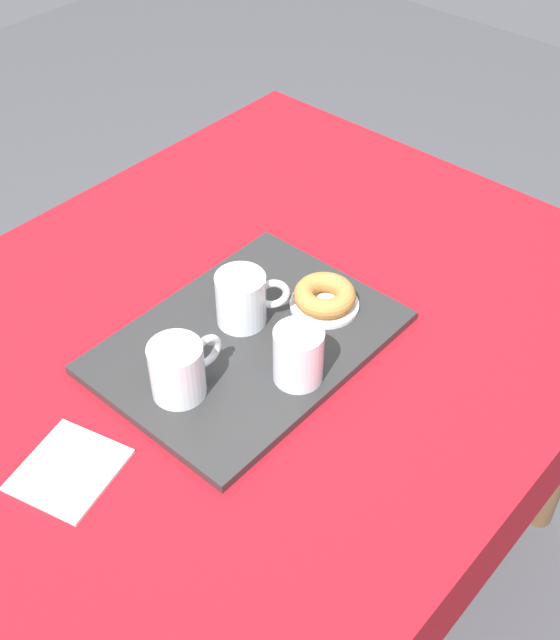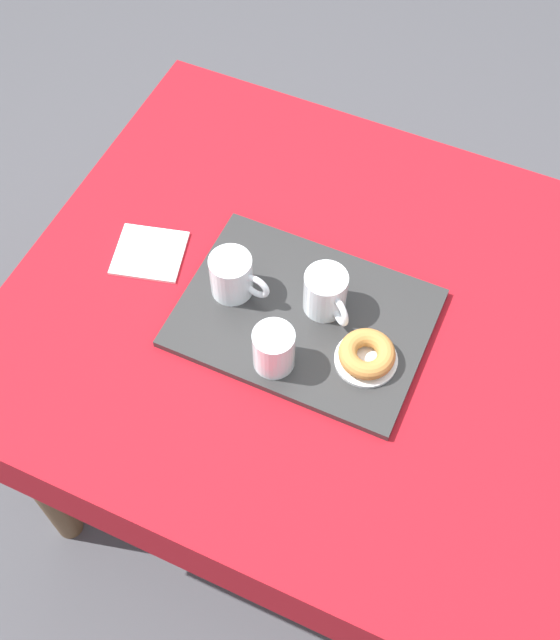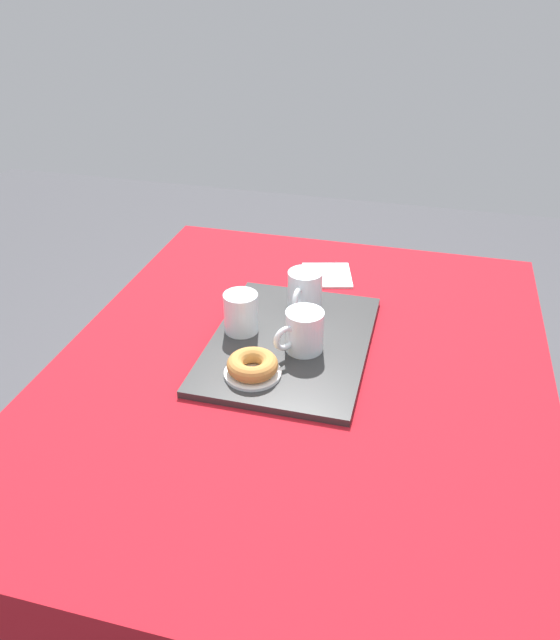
{
  "view_description": "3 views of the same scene",
  "coord_description": "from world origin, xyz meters",
  "px_view_note": "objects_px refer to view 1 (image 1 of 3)",
  "views": [
    {
      "loc": [
        0.71,
        0.68,
        1.66
      ],
      "look_at": [
        0.03,
        0.08,
        0.83
      ],
      "focal_mm": 45.06,
      "sensor_mm": 36.0,
      "label": 1
    },
    {
      "loc": [
        -0.23,
        0.79,
        2.04
      ],
      "look_at": [
        0.09,
        0.07,
        0.8
      ],
      "focal_mm": 44.99,
      "sensor_mm": 36.0,
      "label": 2
    },
    {
      "loc": [
        -1.02,
        -0.22,
        1.51
      ],
      "look_at": [
        0.08,
        0.07,
        0.81
      ],
      "focal_mm": 34.44,
      "sensor_mm": 36.0,
      "label": 3
    }
  ],
  "objects_px": {
    "donut_plate_left": "(324,305)",
    "sugar_donut_left": "(325,295)",
    "water_glass_near": "(298,358)",
    "paper_napkin": "(69,470)",
    "tea_mug_right": "(178,371)",
    "dining_table": "(257,363)",
    "serving_tray": "(248,342)",
    "tea_mug_left": "(240,299)"
  },
  "relations": [
    {
      "from": "dining_table",
      "to": "tea_mug_right",
      "type": "height_order",
      "value": "tea_mug_right"
    },
    {
      "from": "dining_table",
      "to": "water_glass_near",
      "type": "bearing_deg",
      "value": 65.72
    },
    {
      "from": "tea_mug_left",
      "to": "sugar_donut_left",
      "type": "relative_size",
      "value": 1.04
    },
    {
      "from": "sugar_donut_left",
      "to": "tea_mug_right",
      "type": "bearing_deg",
      "value": -8.16
    },
    {
      "from": "paper_napkin",
      "to": "donut_plate_left",
      "type": "bearing_deg",
      "value": 173.06
    },
    {
      "from": "dining_table",
      "to": "water_glass_near",
      "type": "height_order",
      "value": "water_glass_near"
    },
    {
      "from": "serving_tray",
      "to": "donut_plate_left",
      "type": "xyz_separation_m",
      "value": [
        -0.14,
        0.04,
        0.01
      ]
    },
    {
      "from": "sugar_donut_left",
      "to": "paper_napkin",
      "type": "distance_m",
      "value": 0.49
    },
    {
      "from": "water_glass_near",
      "to": "sugar_donut_left",
      "type": "distance_m",
      "value": 0.17
    },
    {
      "from": "serving_tray",
      "to": "donut_plate_left",
      "type": "height_order",
      "value": "donut_plate_left"
    },
    {
      "from": "serving_tray",
      "to": "water_glass_near",
      "type": "distance_m",
      "value": 0.12
    },
    {
      "from": "dining_table",
      "to": "tea_mug_left",
      "type": "bearing_deg",
      "value": -5.47
    },
    {
      "from": "tea_mug_right",
      "to": "serving_tray",
      "type": "bearing_deg",
      "value": -179.43
    },
    {
      "from": "dining_table",
      "to": "tea_mug_left",
      "type": "distance_m",
      "value": 0.17
    },
    {
      "from": "serving_tray",
      "to": "water_glass_near",
      "type": "height_order",
      "value": "water_glass_near"
    },
    {
      "from": "donut_plate_left",
      "to": "sugar_donut_left",
      "type": "relative_size",
      "value": 1.12
    },
    {
      "from": "tea_mug_right",
      "to": "sugar_donut_left",
      "type": "bearing_deg",
      "value": 171.84
    },
    {
      "from": "dining_table",
      "to": "donut_plate_left",
      "type": "height_order",
      "value": "donut_plate_left"
    },
    {
      "from": "dining_table",
      "to": "sugar_donut_left",
      "type": "xyz_separation_m",
      "value": [
        -0.08,
        0.08,
        0.15
      ]
    },
    {
      "from": "tea_mug_left",
      "to": "donut_plate_left",
      "type": "xyz_separation_m",
      "value": [
        -0.11,
        0.08,
        -0.04
      ]
    },
    {
      "from": "serving_tray",
      "to": "donut_plate_left",
      "type": "bearing_deg",
      "value": 163.09
    },
    {
      "from": "tea_mug_right",
      "to": "sugar_donut_left",
      "type": "relative_size",
      "value": 1.2
    },
    {
      "from": "serving_tray",
      "to": "tea_mug_right",
      "type": "relative_size",
      "value": 3.74
    },
    {
      "from": "dining_table",
      "to": "tea_mug_left",
      "type": "xyz_separation_m",
      "value": [
        0.03,
        -0.0,
        0.17
      ]
    },
    {
      "from": "paper_napkin",
      "to": "tea_mug_right",
      "type": "bearing_deg",
      "value": 174.86
    },
    {
      "from": "water_glass_near",
      "to": "serving_tray",
      "type": "bearing_deg",
      "value": -95.21
    },
    {
      "from": "serving_tray",
      "to": "paper_napkin",
      "type": "relative_size",
      "value": 3.4
    },
    {
      "from": "tea_mug_right",
      "to": "water_glass_near",
      "type": "distance_m",
      "value": 0.18
    },
    {
      "from": "serving_tray",
      "to": "paper_napkin",
      "type": "bearing_deg",
      "value": -2.7
    },
    {
      "from": "sugar_donut_left",
      "to": "paper_napkin",
      "type": "bearing_deg",
      "value": -6.94
    },
    {
      "from": "water_glass_near",
      "to": "paper_napkin",
      "type": "xyz_separation_m",
      "value": [
        0.33,
        -0.13,
        -0.05
      ]
    },
    {
      "from": "dining_table",
      "to": "water_glass_near",
      "type": "distance_m",
      "value": 0.23
    },
    {
      "from": "sugar_donut_left",
      "to": "donut_plate_left",
      "type": "bearing_deg",
      "value": 0.0
    },
    {
      "from": "water_glass_near",
      "to": "paper_napkin",
      "type": "height_order",
      "value": "water_glass_near"
    },
    {
      "from": "tea_mug_left",
      "to": "paper_napkin",
      "type": "distance_m",
      "value": 0.37
    },
    {
      "from": "sugar_donut_left",
      "to": "paper_napkin",
      "type": "relative_size",
      "value": 0.76
    },
    {
      "from": "tea_mug_left",
      "to": "donut_plate_left",
      "type": "relative_size",
      "value": 0.93
    },
    {
      "from": "water_glass_near",
      "to": "donut_plate_left",
      "type": "xyz_separation_m",
      "value": [
        -0.15,
        -0.07,
        -0.04
      ]
    },
    {
      "from": "dining_table",
      "to": "serving_tray",
      "type": "relative_size",
      "value": 2.71
    },
    {
      "from": "dining_table",
      "to": "donut_plate_left",
      "type": "distance_m",
      "value": 0.17
    },
    {
      "from": "water_glass_near",
      "to": "dining_table",
      "type": "bearing_deg",
      "value": -114.28
    },
    {
      "from": "donut_plate_left",
      "to": "sugar_donut_left",
      "type": "distance_m",
      "value": 0.02
    }
  ]
}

